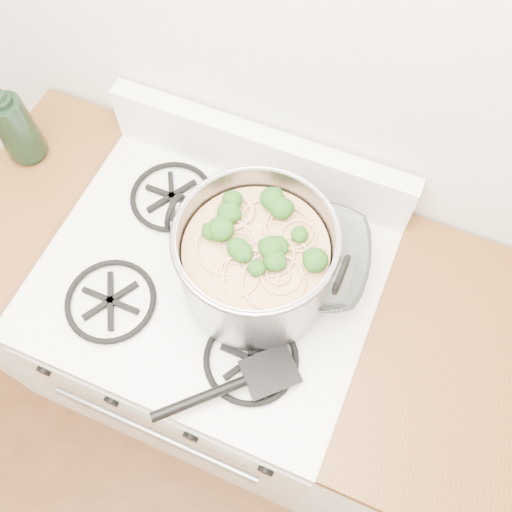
% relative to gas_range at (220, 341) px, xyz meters
% --- Properties ---
extents(gas_range, '(0.76, 0.66, 0.92)m').
position_rel_gas_range_xyz_m(gas_range, '(0.00, 0.00, 0.00)').
color(gas_range, white).
rests_on(gas_range, ground).
extents(counter_left, '(0.25, 0.65, 0.92)m').
position_rel_gas_range_xyz_m(counter_left, '(-0.51, 0.00, 0.02)').
color(counter_left, silver).
rests_on(counter_left, ground).
extents(stock_pot, '(0.36, 0.33, 0.22)m').
position_rel_gas_range_xyz_m(stock_pot, '(0.11, 0.02, 0.59)').
color(stock_pot, gray).
rests_on(stock_pot, gas_range).
extents(spatula, '(0.42, 0.42, 0.02)m').
position_rel_gas_range_xyz_m(spatula, '(0.22, -0.16, 0.50)').
color(spatula, black).
rests_on(spatula, gas_range).
extents(glass_bowl, '(0.13, 0.13, 0.03)m').
position_rel_gas_range_xyz_m(glass_bowl, '(0.20, 0.10, 0.50)').
color(glass_bowl, white).
rests_on(glass_bowl, gas_range).
extents(bottle, '(0.10, 0.10, 0.26)m').
position_rel_gas_range_xyz_m(bottle, '(-0.55, 0.12, 0.61)').
color(bottle, black).
rests_on(bottle, counter_left).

